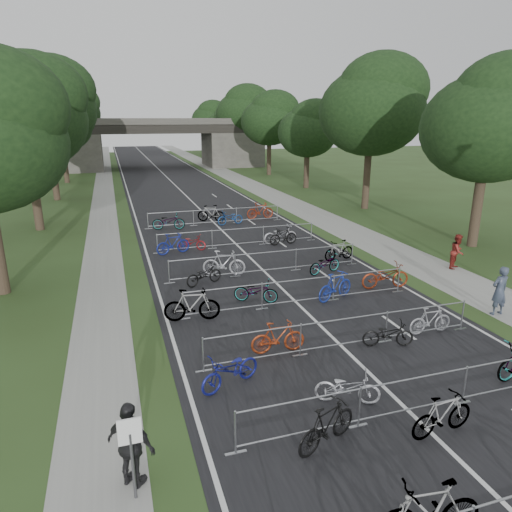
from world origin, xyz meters
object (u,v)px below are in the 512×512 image
Objects in this scene: bike_1 at (429,511)px; pedestrian_a at (500,291)px; pedestrian_b at (457,252)px; pedestrian_c at (131,446)px; park_sign at (131,444)px; overpass_bridge at (156,143)px.

bike_1 is 11.41m from pedestrian_a.
pedestrian_b is 0.92× the size of pedestrian_c.
pedestrian_a is 1.10× the size of pedestrian_b.
bike_1 is 1.15× the size of pedestrian_b.
pedestrian_c is (0.00, 0.37, -0.33)m from park_sign.
park_sign reaches higher than pedestrian_b.
pedestrian_c is at bearing -113.26° from bike_1.
overpass_bridge is 53.00m from pedestrian_b.
pedestrian_b is at bearing -109.31° from pedestrian_c.
park_sign is 0.97× the size of pedestrian_c.
pedestrian_b is at bearing 31.69° from park_sign.
bike_1 is at bearing 38.96° from pedestrian_a.
bike_1 is at bearing -91.72° from overpass_bridge.
pedestrian_a is (8.73, 7.34, 0.36)m from bike_1.
bike_1 is (-1.93, -64.48, -2.94)m from overpass_bridge.
pedestrian_c is (-4.87, 2.85, 0.35)m from bike_1.
overpass_bridge reaches higher than park_sign.
park_sign is at bearing -96.26° from overpass_bridge.
pedestrian_a reaches higher than pedestrian_b.
bike_1 is 1.04× the size of pedestrian_a.
pedestrian_c reaches higher than bike_1.
bike_1 is 16.63m from pedestrian_b.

